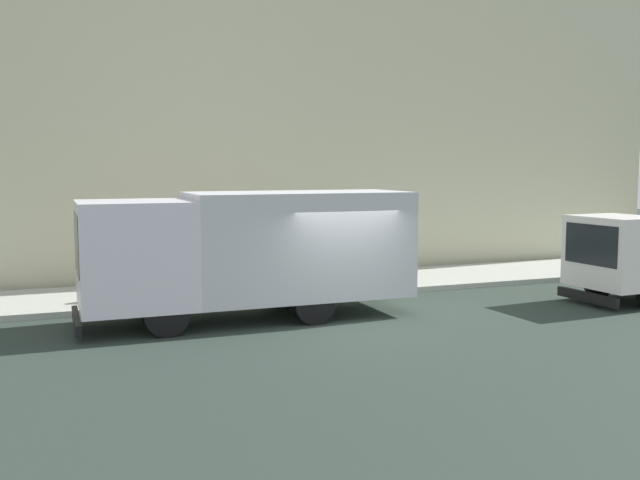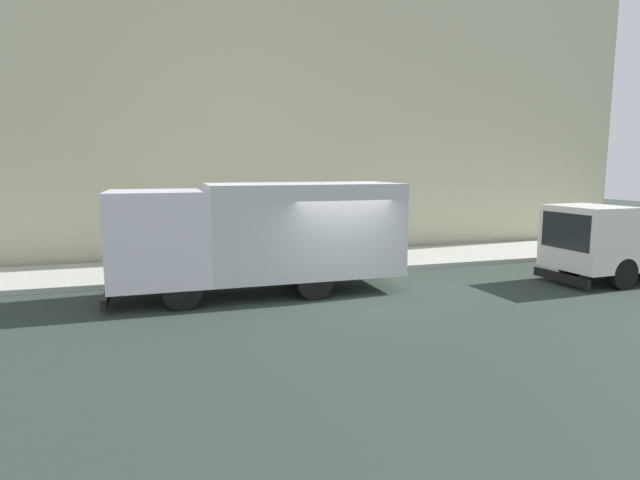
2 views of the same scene
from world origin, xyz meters
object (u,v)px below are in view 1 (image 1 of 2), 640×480
object	(u,v)px
pedestrian_standing	(254,261)
pedestrian_walking	(145,262)
street_sign_post	(269,235)
large_utility_truck	(250,248)
traffic_cone_orange	(111,290)

from	to	relation	value
pedestrian_standing	pedestrian_walking	bearing A→B (deg)	66.67
pedestrian_walking	street_sign_post	size ratio (longest dim) A/B	0.65
large_utility_truck	pedestrian_standing	xyz separation A→B (m)	(2.32, -0.75, -0.63)
pedestrian_standing	large_utility_truck	bearing A→B (deg)	147.84
large_utility_truck	pedestrian_standing	size ratio (longest dim) A/B	4.61
large_utility_truck	pedestrian_walking	world-z (taller)	large_utility_truck
pedestrian_walking	street_sign_post	world-z (taller)	street_sign_post
traffic_cone_orange	street_sign_post	size ratio (longest dim) A/B	0.24
traffic_cone_orange	pedestrian_walking	bearing A→B (deg)	-64.08
pedestrian_walking	pedestrian_standing	distance (m)	2.78
large_utility_truck	street_sign_post	size ratio (longest dim) A/B	2.82
pedestrian_walking	pedestrian_standing	size ratio (longest dim) A/B	1.06
large_utility_truck	pedestrian_walking	bearing A→B (deg)	35.84
traffic_cone_orange	large_utility_truck	bearing A→B (deg)	-128.98
large_utility_truck	street_sign_post	bearing A→B (deg)	-27.63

